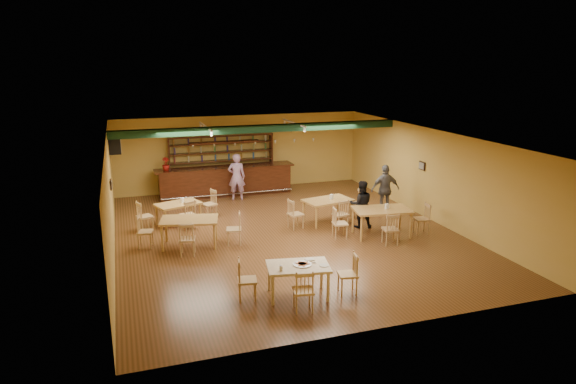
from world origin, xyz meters
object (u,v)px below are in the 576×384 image
object	(u,v)px
near_table	(298,281)
patron_right_a	(361,204)
dining_table_c	(190,232)
patron_bar	(237,177)
dining_table_a	(179,213)
dining_table_d	(381,222)
dining_table_b	(328,211)
bar_counter	(226,181)

from	to	relation	value
near_table	patron_right_a	distance (m)	5.33
dining_table_c	near_table	world-z (taller)	dining_table_c
near_table	patron_bar	world-z (taller)	patron_bar
dining_table_a	near_table	bearing A→B (deg)	-92.15
dining_table_d	near_table	size ratio (longest dim) A/B	1.21
dining_table_c	dining_table_b	bearing A→B (deg)	22.74
bar_counter	dining_table_b	bearing A→B (deg)	-61.21
dining_table_c	patron_right_a	bearing A→B (deg)	12.81
dining_table_a	dining_table_c	world-z (taller)	dining_table_c
dining_table_b	patron_right_a	size ratio (longest dim) A/B	1.01
dining_table_c	dining_table_d	size ratio (longest dim) A/B	0.95
patron_bar	patron_right_a	world-z (taller)	patron_bar
dining_table_b	dining_table_c	size ratio (longest dim) A/B	0.96
dining_table_a	near_table	distance (m)	6.46
dining_table_c	patron_bar	size ratio (longest dim) A/B	0.90
near_table	dining_table_d	bearing A→B (deg)	49.60
dining_table_a	patron_right_a	size ratio (longest dim) A/B	0.91
dining_table_b	patron_right_a	xyz separation A→B (m)	(0.80, -0.80, 0.37)
bar_counter	dining_table_c	distance (m)	5.67
bar_counter	dining_table_c	size ratio (longest dim) A/B	3.37
bar_counter	dining_table_d	size ratio (longest dim) A/B	3.21
dining_table_c	patron_right_a	xyz separation A→B (m)	(5.37, -0.01, 0.36)
bar_counter	near_table	xyz separation A→B (m)	(-0.25, -9.27, -0.19)
near_table	patron_right_a	xyz separation A→B (m)	(3.50, 4.00, 0.39)
dining_table_a	patron_right_a	world-z (taller)	patron_right_a
dining_table_b	near_table	bearing A→B (deg)	-131.18
near_table	dining_table_c	bearing A→B (deg)	125.17
dining_table_a	patron_right_a	distance (m)	5.87
bar_counter	dining_table_b	xyz separation A→B (m)	(2.46, -4.47, -0.18)
bar_counter	dining_table_c	world-z (taller)	bar_counter
bar_counter	patron_bar	xyz separation A→B (m)	(0.26, -0.83, 0.32)
bar_counter	dining_table_d	bearing A→B (deg)	-60.63
dining_table_d	patron_right_a	xyz separation A→B (m)	(-0.23, 0.93, 0.34)
bar_counter	near_table	size ratio (longest dim) A/B	3.90
patron_bar	near_table	bearing A→B (deg)	98.91
dining_table_c	dining_table_a	bearing A→B (deg)	104.79
dining_table_b	dining_table_c	world-z (taller)	dining_table_c
dining_table_d	dining_table_a	bearing A→B (deg)	159.83
patron_right_a	bar_counter	bearing A→B (deg)	-42.28
bar_counter	near_table	bearing A→B (deg)	-91.52
bar_counter	dining_table_d	xyz separation A→B (m)	(3.49, -6.20, -0.15)
dining_table_a	dining_table_c	distance (m)	2.16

